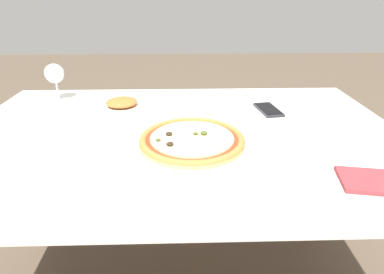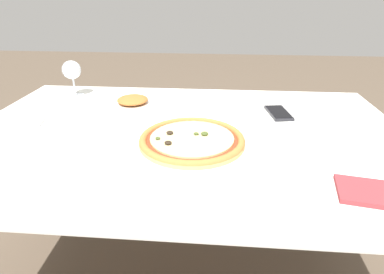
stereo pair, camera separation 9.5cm
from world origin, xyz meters
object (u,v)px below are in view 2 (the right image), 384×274
object	(u,v)px
pizza_plate	(192,141)
cell_phone	(279,113)
fork	(44,117)
wine_glass_far_left	(72,71)
side_plate	(133,102)
dining_table	(185,153)

from	to	relation	value
pizza_plate	cell_phone	bearing A→B (deg)	43.67
pizza_plate	cell_phone	xyz separation A→B (m)	(0.30, 0.29, -0.01)
fork	wine_glass_far_left	xyz separation A→B (m)	(0.01, 0.25, 0.11)
pizza_plate	side_plate	world-z (taller)	same
pizza_plate	cell_phone	distance (m)	0.42
fork	wine_glass_far_left	world-z (taller)	wine_glass_far_left
wine_glass_far_left	side_plate	size ratio (longest dim) A/B	0.73
pizza_plate	side_plate	distance (m)	0.43
wine_glass_far_left	side_plate	world-z (taller)	wine_glass_far_left
pizza_plate	side_plate	xyz separation A→B (m)	(-0.26, 0.33, -0.00)
cell_phone	side_plate	distance (m)	0.57
dining_table	fork	xyz separation A→B (m)	(-0.52, 0.09, 0.08)
side_plate	dining_table	bearing A→B (deg)	-46.18
fork	side_plate	xyz separation A→B (m)	(0.29, 0.15, 0.01)
fork	pizza_plate	bearing A→B (deg)	-18.14
dining_table	pizza_plate	size ratio (longest dim) A/B	4.10
dining_table	pizza_plate	xyz separation A→B (m)	(0.03, -0.09, 0.09)
wine_glass_far_left	fork	bearing A→B (deg)	-92.60
pizza_plate	wine_glass_far_left	distance (m)	0.70
fork	cell_phone	size ratio (longest dim) A/B	1.10
fork	wine_glass_far_left	size ratio (longest dim) A/B	1.10
fork	side_plate	size ratio (longest dim) A/B	0.81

